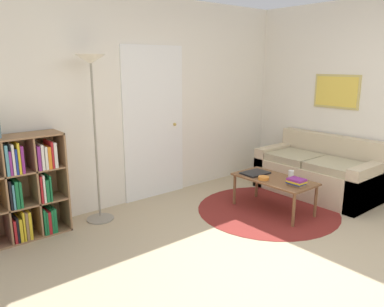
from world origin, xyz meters
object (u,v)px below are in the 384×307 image
bookshelf (18,189)px  floor_lamp (92,85)px  laptop (255,173)px  cup (291,174)px  coffee_table (274,182)px  couch (319,173)px  bowl (264,178)px

bookshelf → floor_lamp: bearing=-5.8°
bookshelf → laptop: 2.74m
floor_lamp → cup: (1.96, -1.22, -1.09)m
coffee_table → cup: cup is taller
couch → bookshelf: bearing=161.9°
couch → laptop: (-1.05, 0.26, 0.14)m
coffee_table → laptop: size_ratio=2.88×
bookshelf → couch: size_ratio=0.69×
bookshelf → floor_lamp: size_ratio=0.58×
floor_lamp → bowl: (1.63, -1.06, -1.11)m
bookshelf → laptop: bookshelf is taller
coffee_table → cup: 0.23m
floor_lamp → coffee_table: bearing=-32.0°
floor_lamp → bowl: size_ratio=14.31×
bookshelf → bowl: 2.72m
floor_lamp → laptop: bearing=-25.7°
coffee_table → cup: size_ratio=11.07×
floor_lamp → laptop: (1.74, -0.84, -1.12)m
cup → bowl: bearing=153.9°
couch → cup: bearing=-171.5°
coffee_table → floor_lamp: bearing=148.0°
cup → floor_lamp: bearing=148.1°
couch → laptop: couch is taller
laptop → bowl: bearing=-115.5°
bookshelf → cup: bookshelf is taller
coffee_table → bowl: 0.16m
bookshelf → couch: 3.82m
floor_lamp → couch: bearing=-21.5°
couch → laptop: size_ratio=4.61×
bowl → laptop: bearing=64.5°
bowl → cup: (0.32, -0.16, 0.03)m
laptop → floor_lamp: bearing=154.3°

